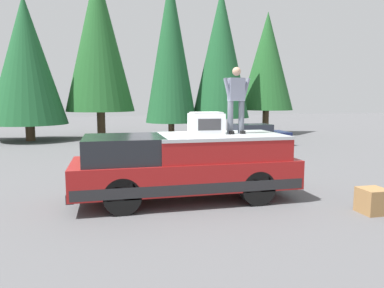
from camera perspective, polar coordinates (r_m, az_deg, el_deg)
name	(u,v)px	position (r m, az deg, el deg)	size (l,w,h in m)	color
ground_plane	(193,195)	(9.57, 0.20, -8.18)	(90.00, 90.00, 0.00)	#565659
pickup_truck	(185,166)	(9.00, -1.09, -3.46)	(2.01, 5.54, 1.65)	maroon
compressor_unit	(206,123)	(9.14, 2.28, 3.36)	(0.65, 0.84, 0.56)	silver
person_on_truck_bed	(236,98)	(9.25, 7.07, 7.23)	(0.29, 0.72, 1.69)	#4C515B
parked_car_navy	(251,135)	(19.78, 9.46, 1.46)	(1.64, 4.10, 1.16)	navy
wooden_crate	(373,201)	(9.02, 26.92, -8.10)	(0.56, 0.56, 0.56)	olive
conifer_far_left	(267,62)	(26.53, 11.90, 12.75)	(3.77, 3.77, 8.59)	#4C3826
conifer_left	(221,54)	(23.83, 4.65, 14.19)	(3.72, 3.72, 9.57)	#4C3826
conifer_center_left	(171,49)	(23.00, -3.41, 14.98)	(3.23, 3.23, 10.25)	#4C3826
conifer_center_right	(99,40)	(24.75, -14.71, 15.78)	(4.46, 4.46, 10.92)	#4C3826
conifer_right	(26,60)	(23.80, -24.96, 12.01)	(4.49, 4.49, 8.59)	#4C3826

